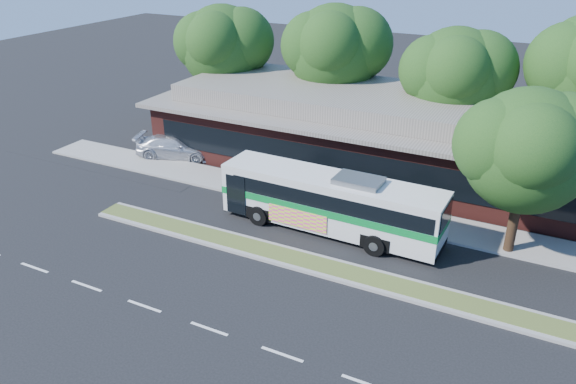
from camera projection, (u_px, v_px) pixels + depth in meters
name	position (u px, v px, depth m)	size (l,w,h in m)	color
ground	(337.00, 280.00, 23.27)	(120.00, 120.00, 0.00)	black
median_strip	(343.00, 272.00, 23.72)	(26.00, 1.10, 0.15)	#445524
sidewalk	(385.00, 215.00, 28.41)	(44.00, 2.60, 0.12)	gray
parking_lot	(150.00, 140.00, 38.68)	(14.00, 12.00, 0.01)	black
plaza_building	(423.00, 137.00, 32.84)	(33.20, 11.20, 4.45)	#511E19
tree_bg_a	(229.00, 45.00, 38.93)	(6.47, 5.80, 8.63)	black
tree_bg_b	(341.00, 49.00, 36.35)	(6.69, 6.00, 9.00)	black
tree_bg_c	(462.00, 73.00, 32.53)	(6.24, 5.60, 8.26)	black
transit_bus	(332.00, 199.00, 26.39)	(10.88, 2.75, 3.04)	silver
sedan	(176.00, 146.00, 35.45)	(2.05, 5.05, 1.47)	silver
sidewalk_tree	(538.00, 148.00, 23.13)	(5.92, 5.31, 7.53)	black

